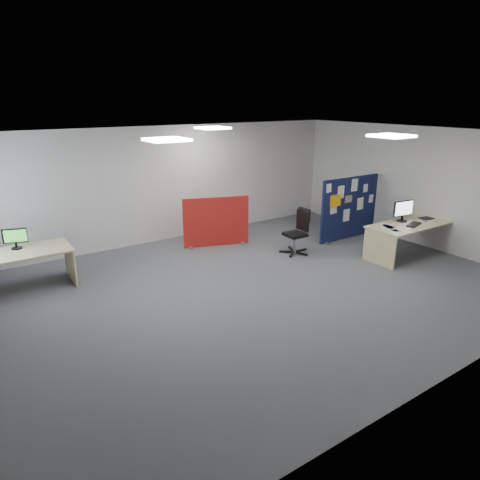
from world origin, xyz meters
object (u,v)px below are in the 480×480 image
monitor_second (15,238)px  main_desk (407,230)px  red_divider (216,222)px  second_desk (18,261)px  monitor_main (403,210)px  navy_divider (349,208)px  office_chair (299,228)px

monitor_second → main_desk: bearing=-4.3°
red_divider → second_desk: bearing=-159.3°
main_desk → monitor_main: bearing=86.4°
main_desk → red_divider: red_divider is taller
red_divider → monitor_second: red_divider is taller
navy_divider → red_divider: (-2.97, 1.30, -0.20)m
navy_divider → office_chair: (-1.71, -0.13, -0.20)m
navy_divider → red_divider: navy_divider is taller
monitor_second → office_chair: size_ratio=0.41×
main_desk → red_divider: (-3.09, 2.87, -0.00)m
red_divider → main_desk: bearing=-24.2°
main_desk → monitor_second: 7.79m
navy_divider → main_desk: 1.58m
navy_divider → monitor_main: size_ratio=3.45×
red_divider → second_desk: size_ratio=0.83×
red_divider → office_chair: size_ratio=1.49×
navy_divider → second_desk: 7.23m
navy_divider → second_desk: size_ratio=1.03×
second_desk → monitor_second: size_ratio=4.44×
red_divider → navy_divider: bearing=-5.1°
navy_divider → main_desk: size_ratio=0.95×
navy_divider → office_chair: 1.72m
red_divider → monitor_main: bearing=-22.5°
main_desk → red_divider: bearing=137.1°
monitor_main → monitor_second: size_ratio=1.33×
monitor_main → second_desk: monitor_main is taller
navy_divider → office_chair: navy_divider is taller
red_divider → office_chair: bearing=-30.1°
main_desk → navy_divider: bearing=94.5°
main_desk → second_desk: (-7.26, 2.72, -0.01)m
monitor_main → red_divider: size_ratio=0.36×
monitor_second → office_chair: monitor_second is taller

